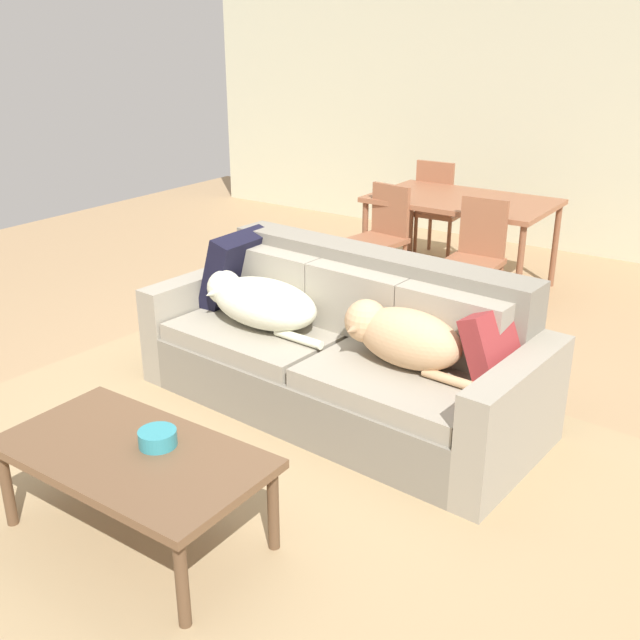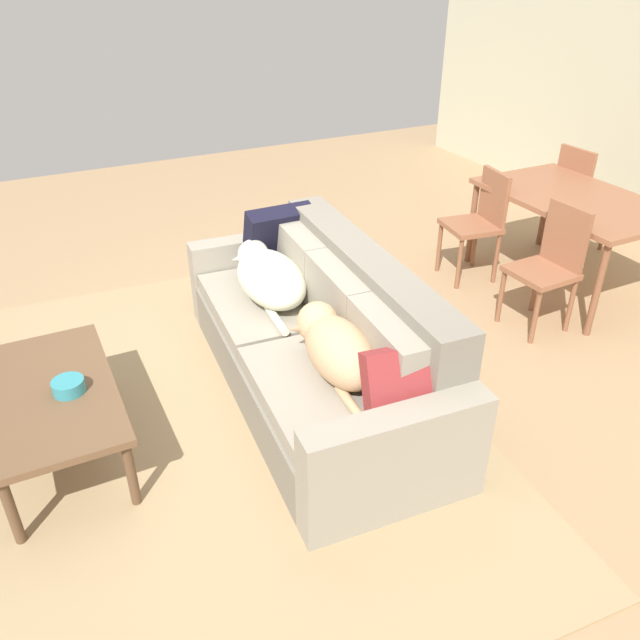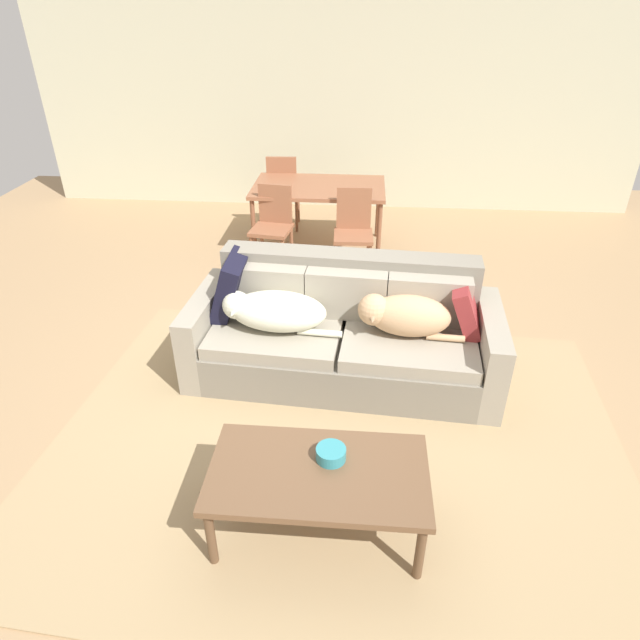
{
  "view_description": "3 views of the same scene",
  "coord_description": "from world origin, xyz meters",
  "px_view_note": "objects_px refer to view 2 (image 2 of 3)",
  "views": [
    {
      "loc": [
        2.39,
        -3.28,
        2.1
      ],
      "look_at": [
        0.13,
        -0.01,
        0.51
      ],
      "focal_mm": 41.79,
      "sensor_mm": 36.0,
      "label": 1
    },
    {
      "loc": [
        3.19,
        -1.44,
        2.42
      ],
      "look_at": [
        0.36,
        -0.03,
        0.54
      ],
      "focal_mm": 35.61,
      "sensor_mm": 36.0,
      "label": 2
    },
    {
      "loc": [
        0.4,
        -3.55,
        2.59
      ],
      "look_at": [
        0.13,
        -0.31,
        0.63
      ],
      "focal_mm": 30.51,
      "sensor_mm": 36.0,
      "label": 3
    }
  ],
  "objects_px": {
    "dog_on_left_cushion": "(269,276)",
    "dining_chair_near_left": "(479,219)",
    "couch": "(321,343)",
    "bowl_on_coffee_table": "(68,386)",
    "dining_table": "(576,204)",
    "dining_chair_far_left": "(578,195)",
    "coffee_table": "(51,397)",
    "dining_chair_near_right": "(550,262)",
    "throw_pillow_by_right_arm": "(403,387)",
    "throw_pillow_by_left_arm": "(278,239)",
    "dog_on_right_cushion": "(335,346)"
  },
  "relations": [
    {
      "from": "couch",
      "to": "dining_chair_near_left",
      "type": "distance_m",
      "value": 2.04
    },
    {
      "from": "dining_chair_near_right",
      "to": "dining_table",
      "type": "bearing_deg",
      "value": 121.56
    },
    {
      "from": "coffee_table",
      "to": "dining_chair_far_left",
      "type": "distance_m",
      "value": 4.59
    },
    {
      "from": "throw_pillow_by_right_arm",
      "to": "coffee_table",
      "type": "distance_m",
      "value": 1.82
    },
    {
      "from": "dog_on_left_cushion",
      "to": "dog_on_right_cushion",
      "type": "bearing_deg",
      "value": 3.14
    },
    {
      "from": "dining_chair_near_left",
      "to": "dining_chair_near_right",
      "type": "height_order",
      "value": "dining_chair_near_right"
    },
    {
      "from": "dog_on_right_cushion",
      "to": "dog_on_left_cushion",
      "type": "bearing_deg",
      "value": -176.86
    },
    {
      "from": "dining_chair_near_left",
      "to": "dining_chair_far_left",
      "type": "height_order",
      "value": "dining_chair_far_left"
    },
    {
      "from": "couch",
      "to": "bowl_on_coffee_table",
      "type": "relative_size",
      "value": 14.64
    },
    {
      "from": "couch",
      "to": "dining_chair_far_left",
      "type": "height_order",
      "value": "dining_chair_far_left"
    },
    {
      "from": "throw_pillow_by_left_arm",
      "to": "bowl_on_coffee_table",
      "type": "bearing_deg",
      "value": -60.28
    },
    {
      "from": "throw_pillow_by_right_arm",
      "to": "coffee_table",
      "type": "height_order",
      "value": "throw_pillow_by_right_arm"
    },
    {
      "from": "bowl_on_coffee_table",
      "to": "dining_chair_near_right",
      "type": "xyz_separation_m",
      "value": [
        0.03,
        3.23,
        0.02
      ]
    },
    {
      "from": "bowl_on_coffee_table",
      "to": "dining_table",
      "type": "xyz_separation_m",
      "value": [
        -0.39,
        3.84,
        0.21
      ]
    },
    {
      "from": "couch",
      "to": "bowl_on_coffee_table",
      "type": "bearing_deg",
      "value": -86.39
    },
    {
      "from": "throw_pillow_by_left_arm",
      "to": "dining_chair_far_left",
      "type": "bearing_deg",
      "value": 89.94
    },
    {
      "from": "dog_on_right_cushion",
      "to": "coffee_table",
      "type": "relative_size",
      "value": 0.67
    },
    {
      "from": "dining_table",
      "to": "dining_chair_far_left",
      "type": "distance_m",
      "value": 0.78
    },
    {
      "from": "dog_on_right_cushion",
      "to": "throw_pillow_by_left_arm",
      "type": "bearing_deg",
      "value": 173.53
    },
    {
      "from": "dog_on_left_cushion",
      "to": "throw_pillow_by_left_arm",
      "type": "bearing_deg",
      "value": 152.32
    },
    {
      "from": "dog_on_right_cushion",
      "to": "throw_pillow_by_left_arm",
      "type": "relative_size",
      "value": 1.64
    },
    {
      "from": "bowl_on_coffee_table",
      "to": "coffee_table",
      "type": "bearing_deg",
      "value": -122.75
    },
    {
      "from": "dog_on_left_cushion",
      "to": "throw_pillow_by_left_arm",
      "type": "distance_m",
      "value": 0.44
    },
    {
      "from": "throw_pillow_by_right_arm",
      "to": "dining_chair_far_left",
      "type": "relative_size",
      "value": 0.41
    },
    {
      "from": "dog_on_left_cushion",
      "to": "bowl_on_coffee_table",
      "type": "xyz_separation_m",
      "value": [
        0.51,
        -1.32,
        -0.1
      ]
    },
    {
      "from": "dog_on_left_cushion",
      "to": "coffee_table",
      "type": "height_order",
      "value": "dog_on_left_cushion"
    },
    {
      "from": "throw_pillow_by_right_arm",
      "to": "dining_chair_near_left",
      "type": "height_order",
      "value": "dining_chair_near_left"
    },
    {
      "from": "dining_chair_near_left",
      "to": "dining_chair_far_left",
      "type": "xyz_separation_m",
      "value": [
        -0.05,
        1.13,
        0.01
      ]
    },
    {
      "from": "dog_on_left_cushion",
      "to": "dining_chair_near_left",
      "type": "xyz_separation_m",
      "value": [
        -0.32,
        1.97,
        -0.07
      ]
    },
    {
      "from": "dog_on_right_cushion",
      "to": "throw_pillow_by_right_arm",
      "type": "height_order",
      "value": "throw_pillow_by_right_arm"
    },
    {
      "from": "dog_on_right_cushion",
      "to": "dining_chair_near_right",
      "type": "distance_m",
      "value": 1.96
    },
    {
      "from": "coffee_table",
      "to": "dining_table",
      "type": "bearing_deg",
      "value": 94.75
    },
    {
      "from": "dining_table",
      "to": "throw_pillow_by_left_arm",
      "type": "bearing_deg",
      "value": -102.28
    },
    {
      "from": "throw_pillow_by_left_arm",
      "to": "coffee_table",
      "type": "bearing_deg",
      "value": -63.34
    },
    {
      "from": "dining_table",
      "to": "dining_chair_near_right",
      "type": "height_order",
      "value": "dining_chair_near_right"
    },
    {
      "from": "dining_chair_far_left",
      "to": "coffee_table",
      "type": "bearing_deg",
      "value": 97.29
    },
    {
      "from": "coffee_table",
      "to": "dining_chair_far_left",
      "type": "height_order",
      "value": "dining_chair_far_left"
    },
    {
      "from": "dog_on_right_cushion",
      "to": "bowl_on_coffee_table",
      "type": "bearing_deg",
      "value": -104.39
    },
    {
      "from": "throw_pillow_by_left_arm",
      "to": "dining_chair_far_left",
      "type": "height_order",
      "value": "dining_chair_far_left"
    },
    {
      "from": "throw_pillow_by_right_arm",
      "to": "dining_table",
      "type": "height_order",
      "value": "throw_pillow_by_right_arm"
    },
    {
      "from": "dining_chair_near_left",
      "to": "coffee_table",
      "type": "bearing_deg",
      "value": -69.09
    },
    {
      "from": "couch",
      "to": "dining_table",
      "type": "xyz_separation_m",
      "value": [
        -0.4,
        2.4,
        0.35
      ]
    },
    {
      "from": "bowl_on_coffee_table",
      "to": "dog_on_left_cushion",
      "type": "bearing_deg",
      "value": 111.22
    },
    {
      "from": "throw_pillow_by_right_arm",
      "to": "dining_chair_near_right",
      "type": "xyz_separation_m",
      "value": [
        -0.89,
        1.8,
        -0.11
      ]
    },
    {
      "from": "couch",
      "to": "throw_pillow_by_left_arm",
      "type": "height_order",
      "value": "throw_pillow_by_left_arm"
    },
    {
      "from": "couch",
      "to": "dining_chair_far_left",
      "type": "bearing_deg",
      "value": 110.69
    },
    {
      "from": "dining_chair_far_left",
      "to": "throw_pillow_by_right_arm",
      "type": "bearing_deg",
      "value": 117.91
    },
    {
      "from": "dog_on_left_cushion",
      "to": "dining_chair_far_left",
      "type": "distance_m",
      "value": 3.12
    },
    {
      "from": "dog_on_right_cushion",
      "to": "bowl_on_coffee_table",
      "type": "xyz_separation_m",
      "value": [
        -0.43,
        -1.31,
        -0.12
      ]
    },
    {
      "from": "dining_chair_near_left",
      "to": "couch",
      "type": "bearing_deg",
      "value": -57.46
    }
  ]
}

